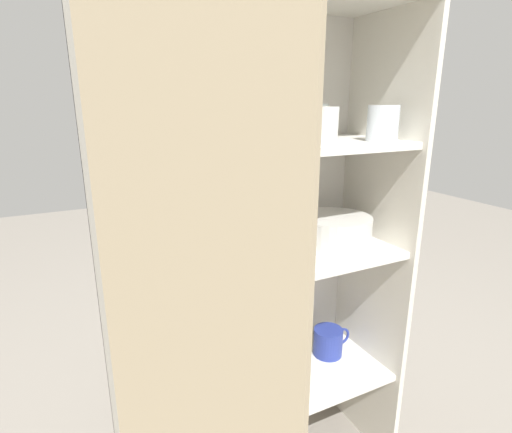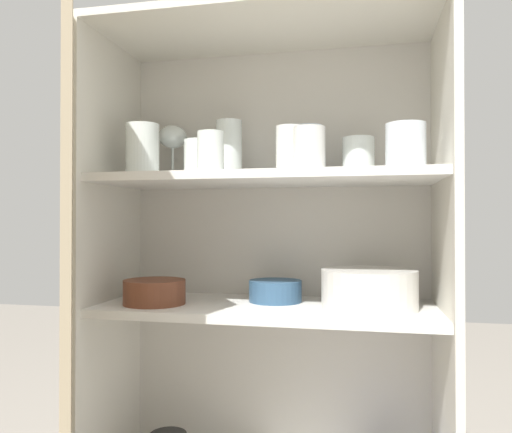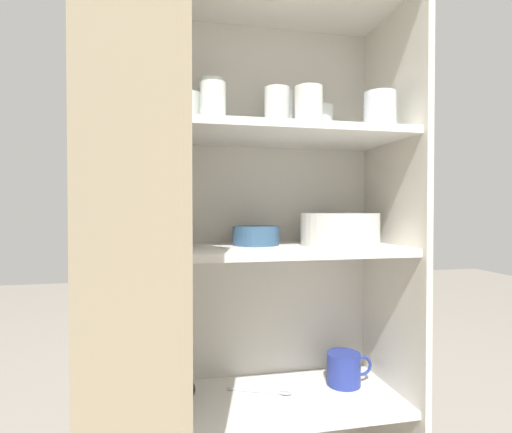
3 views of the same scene
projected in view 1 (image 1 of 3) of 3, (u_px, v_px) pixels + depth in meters
cupboard_back_panel at (237, 253)px, 1.26m from camera, size 0.84×0.02×1.41m
cupboard_side_left at (107, 304)px, 0.94m from camera, size 0.02×0.35×1.41m
cupboard_side_right at (373, 249)px, 1.29m from camera, size 0.02×0.35×1.41m
shelf_board_lower at (260, 387)px, 1.22m from camera, size 0.80×0.31×0.02m
shelf_board_middle at (261, 261)px, 1.11m from camera, size 0.80×0.31×0.02m
shelf_board_upper at (261, 147)px, 1.02m from camera, size 0.80×0.31×0.02m
cupboard_door at (195, 380)px, 0.68m from camera, size 0.23×0.36×1.41m
tumbler_glass_0 at (314, 121)px, 1.17m from camera, size 0.08×0.08×0.10m
tumbler_glass_1 at (211, 113)px, 1.01m from camera, size 0.07×0.07×0.15m
tumbler_glass_2 at (229, 127)px, 0.89m from camera, size 0.06×0.06×0.10m
tumbler_glass_3 at (279, 116)px, 1.11m from camera, size 0.07×0.07×0.13m
tumbler_glass_4 at (383, 123)px, 1.06m from camera, size 0.08×0.08×0.09m
tumbler_glass_5 at (284, 120)px, 1.02m from camera, size 0.07×0.07×0.11m
tumbler_glass_6 at (324, 126)px, 0.96m from camera, size 0.07×0.07×0.09m
tumbler_glass_7 at (191, 126)px, 0.95m from camera, size 0.07×0.07×0.09m
tumbler_glass_8 at (140, 120)px, 0.84m from camera, size 0.08×0.08×0.13m
wine_glass_0 at (142, 99)px, 0.95m from camera, size 0.08×0.08×0.15m
plate_stack_white at (334, 231)px, 1.19m from camera, size 0.22×0.22×0.09m
mixing_bowl_large at (170, 271)px, 0.94m from camera, size 0.15×0.15×0.06m
serving_bowl_small at (258, 241)px, 1.15m from camera, size 0.13×0.13×0.05m
coffee_mug_primary at (184, 401)px, 1.09m from camera, size 0.13×0.09×0.09m
coffee_mug_extra_1 at (328, 342)px, 1.35m from camera, size 0.14×0.10×0.09m
serving_spoon at (266, 374)px, 1.26m from camera, size 0.18×0.08×0.01m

